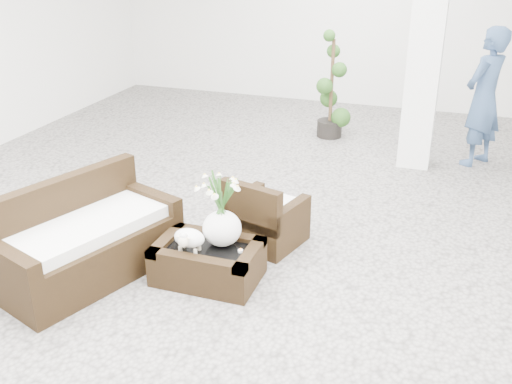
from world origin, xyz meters
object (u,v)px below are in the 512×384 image
(topiary, at_px, (332,86))
(coffee_table, at_px, (208,263))
(loveseat, at_px, (87,232))
(armchair, at_px, (266,210))

(topiary, bearing_deg, coffee_table, -91.66)
(loveseat, distance_m, topiary, 4.71)
(coffee_table, xyz_separation_m, armchair, (0.26, 0.82, 0.19))
(coffee_table, height_order, topiary, topiary)
(coffee_table, distance_m, loveseat, 1.09)
(loveseat, height_order, topiary, topiary)
(loveseat, bearing_deg, topiary, 5.56)
(loveseat, relative_size, topiary, 1.04)
(topiary, bearing_deg, loveseat, -104.06)
(armchair, xyz_separation_m, topiary, (-0.14, 3.46, 0.42))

